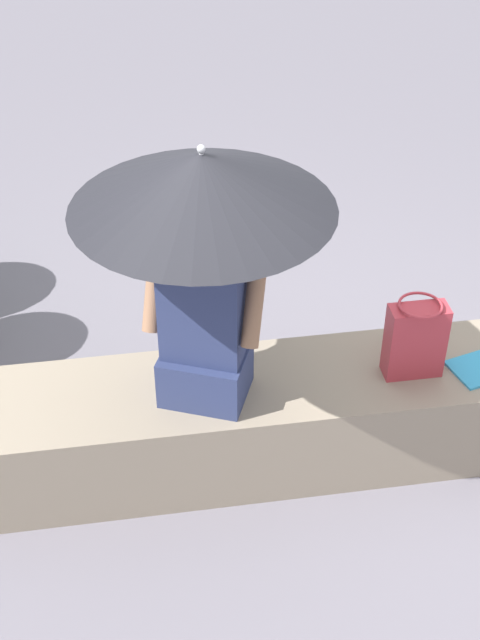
# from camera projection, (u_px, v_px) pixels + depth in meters

# --- Properties ---
(ground_plane) EXTENTS (14.00, 14.00, 0.00)m
(ground_plane) POSITION_uv_depth(u_px,v_px,m) (271.00, 455.00, 4.03)
(ground_plane) COLOR slate
(stone_bench) EXTENTS (2.58, 0.55, 0.46)m
(stone_bench) POSITION_uv_depth(u_px,v_px,m) (272.00, 419.00, 3.90)
(stone_bench) COLOR gray
(stone_bench) RESTS_ON ground
(person_seated) EXTENTS (0.51, 0.39, 0.90)m
(person_seated) POSITION_uv_depth(u_px,v_px,m) (204.00, 319.00, 3.46)
(person_seated) COLOR navy
(person_seated) RESTS_ON stone_bench
(parasol) EXTENTS (0.96, 0.96, 1.15)m
(parasol) POSITION_uv_depth(u_px,v_px,m) (202.00, 182.00, 3.06)
(parasol) COLOR #B7B7BC
(parasol) RESTS_ON stone_bench
(handbag_black) EXTENTS (0.25, 0.18, 0.36)m
(handbag_black) POSITION_uv_depth(u_px,v_px,m) (415.00, 339.00, 3.69)
(handbag_black) COLOR #B2333D
(handbag_black) RESTS_ON stone_bench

